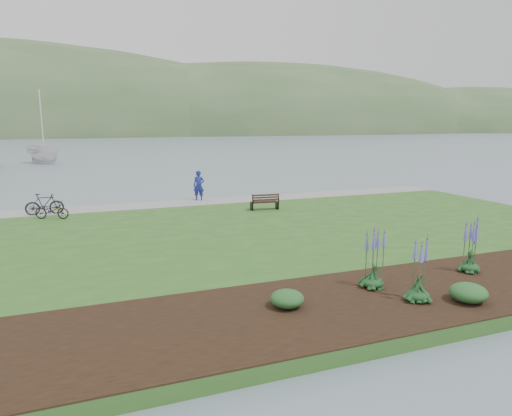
{
  "coord_description": "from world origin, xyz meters",
  "views": [
    {
      "loc": [
        -6.37,
        -19.79,
        5.22
      ],
      "look_at": [
        0.99,
        -0.46,
        1.3
      ],
      "focal_mm": 32.0,
      "sensor_mm": 36.0,
      "label": 1
    }
  ],
  "objects_px": {
    "park_bench": "(265,202)",
    "bicycle_a": "(52,210)",
    "person": "(199,183)",
    "sailboat": "(45,163)"
  },
  "relations": [
    {
      "from": "sailboat",
      "to": "park_bench",
      "type": "bearing_deg",
      "value": -106.87
    },
    {
      "from": "park_bench",
      "to": "bicycle_a",
      "type": "xyz_separation_m",
      "value": [
        -10.92,
        1.58,
        -0.02
      ]
    },
    {
      "from": "sailboat",
      "to": "person",
      "type": "bearing_deg",
      "value": -108.69
    },
    {
      "from": "person",
      "to": "sailboat",
      "type": "xyz_separation_m",
      "value": [
        -11.07,
        36.48,
        -1.5
      ]
    },
    {
      "from": "park_bench",
      "to": "person",
      "type": "distance_m",
      "value": 5.04
    },
    {
      "from": "person",
      "to": "bicycle_a",
      "type": "distance_m",
      "value": 8.65
    },
    {
      "from": "park_bench",
      "to": "bicycle_a",
      "type": "relative_size",
      "value": 0.92
    },
    {
      "from": "bicycle_a",
      "to": "sailboat",
      "type": "xyz_separation_m",
      "value": [
        -2.85,
        39.11,
        -0.85
      ]
    },
    {
      "from": "park_bench",
      "to": "sailboat",
      "type": "relative_size",
      "value": 0.05
    },
    {
      "from": "bicycle_a",
      "to": "park_bench",
      "type": "bearing_deg",
      "value": -75.82
    }
  ]
}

